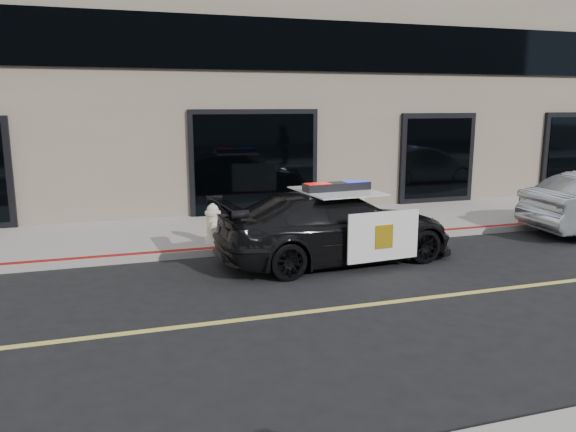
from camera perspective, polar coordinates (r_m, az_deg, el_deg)
name	(u,v)px	position (r m, az deg, el deg)	size (l,w,h in m)	color
ground	(428,298)	(9.21, 13.99, -8.08)	(120.00, 120.00, 0.00)	black
sidewalk_n	(312,226)	(13.75, 2.50, -1.00)	(60.00, 3.50, 0.15)	gray
building_n	(256,6)	(18.69, -3.29, 20.52)	(60.00, 7.00, 12.00)	#756856
police_car	(336,226)	(10.88, 4.93, -1.01)	(2.67, 5.01, 1.54)	black
fire_hydrant	(213,224)	(11.79, -7.62, -0.84)	(0.38, 0.53, 0.84)	beige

